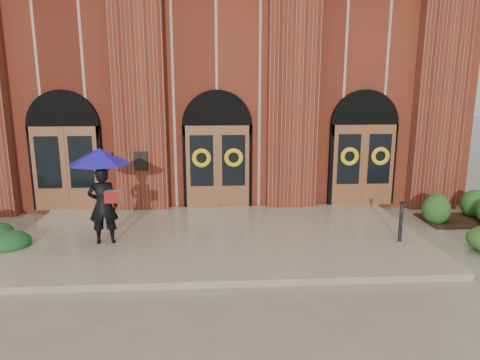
{
  "coord_description": "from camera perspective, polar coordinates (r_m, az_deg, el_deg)",
  "views": [
    {
      "loc": [
        -0.14,
        -10.04,
        3.76
      ],
      "look_at": [
        0.57,
        1.0,
        1.36
      ],
      "focal_mm": 32.0,
      "sensor_mm": 36.0,
      "label": 1
    }
  ],
  "objects": [
    {
      "name": "hedge_front_left",
      "position": [
        11.74,
        -28.66,
        -6.81
      ],
      "size": [
        1.3,
        1.11,
        0.46
      ],
      "primitive_type": "ellipsoid",
      "color": "#19491B",
      "rests_on": "ground"
    },
    {
      "name": "church_building",
      "position": [
        18.83,
        -3.31,
        11.44
      ],
      "size": [
        16.2,
        12.53,
        7.0
      ],
      "color": "maroon",
      "rests_on": "ground"
    },
    {
      "name": "metal_post",
      "position": [
        10.89,
        20.67,
        -5.14
      ],
      "size": [
        0.16,
        0.16,
        0.96
      ],
      "rotation": [
        0.0,
        0.0,
        -0.29
      ],
      "color": "black",
      "rests_on": "landing"
    },
    {
      "name": "ground",
      "position": [
        10.72,
        -2.71,
        -8.29
      ],
      "size": [
        90.0,
        90.0,
        0.0
      ],
      "primitive_type": "plane",
      "color": "gray",
      "rests_on": "ground"
    },
    {
      "name": "man_with_umbrella",
      "position": [
        10.33,
        -18.01,
        0.33
      ],
      "size": [
        1.58,
        1.58,
        2.26
      ],
      "rotation": [
        0.0,
        0.0,
        3.26
      ],
      "color": "black",
      "rests_on": "landing"
    },
    {
      "name": "landing",
      "position": [
        10.84,
        -2.73,
        -7.64
      ],
      "size": [
        10.0,
        5.3,
        0.15
      ],
      "primitive_type": "cube",
      "color": "tan",
      "rests_on": "ground"
    }
  ]
}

